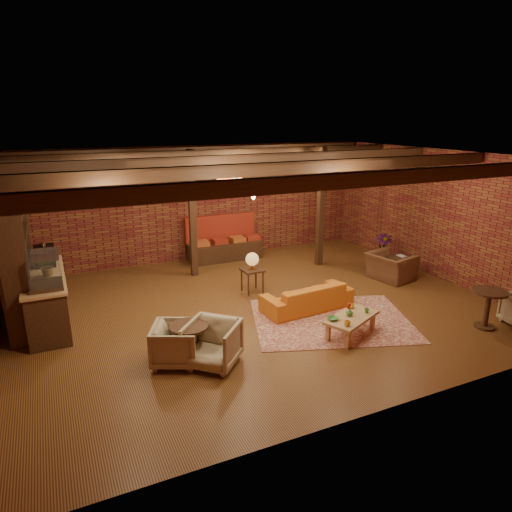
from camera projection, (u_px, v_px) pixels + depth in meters
name	position (u px, v px, depth m)	size (l,w,h in m)	color
floor	(258.00, 307.00, 9.87)	(10.00, 10.00, 0.00)	#3D1D0F
ceiling	(258.00, 157.00, 8.92)	(10.00, 8.00, 0.02)	black
wall_back	(198.00, 203.00, 12.87)	(10.00, 0.02, 3.20)	maroon
wall_front	(387.00, 307.00, 5.92)	(10.00, 0.02, 3.20)	maroon
wall_right	(439.00, 215.00, 11.39)	(0.02, 8.00, 3.20)	maroon
ceiling_beams	(258.00, 163.00, 8.96)	(9.80, 6.40, 0.22)	black
ceiling_pipe	(228.00, 167.00, 10.41)	(0.12, 0.12, 9.60)	black
post_left	(192.00, 215.00, 11.41)	(0.16, 0.16, 3.20)	black
post_right	(321.00, 208.00, 12.25)	(0.16, 0.16, 3.20)	black
service_counter	(45.00, 286.00, 8.86)	(0.80, 2.50, 1.60)	black
plant_counter	(47.00, 262.00, 8.95)	(0.35, 0.39, 0.30)	#337F33
shelving_hutch	(19.00, 268.00, 8.67)	(0.52, 2.00, 2.40)	black
banquette	(224.00, 242.00, 13.04)	(2.10, 0.70, 1.00)	maroon
service_sign	(229.00, 179.00, 12.10)	(0.86, 0.06, 0.30)	#E24E16
ceiling_spotlights	(258.00, 174.00, 9.02)	(6.40, 4.40, 0.28)	black
rug	(331.00, 320.00, 9.25)	(3.10, 2.37, 0.01)	maroon
sofa	(307.00, 296.00, 9.71)	(1.97, 0.77, 0.57)	#C4671B
coffee_table	(351.00, 318.00, 8.51)	(1.28, 1.00, 0.65)	#A37C4C
side_table_lamp	(252.00, 262.00, 10.51)	(0.48, 0.48, 0.97)	black
round_table_left	(189.00, 337.00, 7.56)	(0.65, 0.65, 0.67)	black
armchair_a	(176.00, 342.00, 7.55)	(0.75, 0.70, 0.77)	beige
armchair_b	(212.00, 342.00, 7.49)	(0.81, 0.76, 0.83)	beige
armchair_right	(391.00, 262.00, 11.43)	(1.04, 0.68, 0.91)	brown
side_table_book	(399.00, 258.00, 11.69)	(0.51, 0.51, 0.53)	black
round_table_right	(488.00, 303.00, 8.79)	(0.65, 0.65, 0.77)	black
plant_tall	(385.00, 219.00, 12.33)	(1.45, 1.45, 2.58)	#4C7F4C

